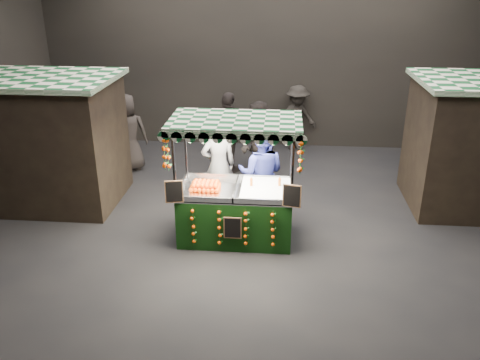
{
  "coord_description": "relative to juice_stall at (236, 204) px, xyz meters",
  "views": [
    {
      "loc": [
        0.34,
        -8.11,
        4.46
      ],
      "look_at": [
        -0.37,
        0.01,
        1.01
      ],
      "focal_mm": 36.96,
      "sensor_mm": 36.0,
      "label": 1
    }
  ],
  "objects": [
    {
      "name": "vendor_grey",
      "position": [
        -0.46,
        1.15,
        0.26
      ],
      "size": [
        0.8,
        0.67,
        1.89
      ],
      "rotation": [
        0.0,
        0.0,
        3.51
      ],
      "color": "gray",
      "rests_on": "ground"
    },
    {
      "name": "neighbour_stall_left",
      "position": [
        -3.99,
        1.31,
        0.62
      ],
      "size": [
        3.0,
        2.2,
        2.6
      ],
      "color": "black",
      "rests_on": "ground"
    },
    {
      "name": "market_hall",
      "position": [
        0.41,
        0.31,
        2.7
      ],
      "size": [
        12.1,
        10.1,
        5.05
      ],
      "color": "black",
      "rests_on": "ground"
    },
    {
      "name": "shopper_1",
      "position": [
        0.28,
        2.37,
        0.27
      ],
      "size": [
        1.16,
        1.18,
        1.92
      ],
      "rotation": [
        0.0,
        0.0,
        -0.84
      ],
      "color": "black",
      "rests_on": "ground"
    },
    {
      "name": "shopper_0",
      "position": [
        0.28,
        3.36,
        0.09
      ],
      "size": [
        0.62,
        0.46,
        1.55
      ],
      "rotation": [
        0.0,
        0.0,
        0.17
      ],
      "color": "black",
      "rests_on": "ground"
    },
    {
      "name": "juice_stall",
      "position": [
        0.0,
        0.0,
        0.0
      ],
      "size": [
        2.29,
        1.34,
        2.22
      ],
      "color": "black",
      "rests_on": "ground"
    },
    {
      "name": "vendor_blue",
      "position": [
        0.4,
        0.83,
        0.24
      ],
      "size": [
        0.96,
        0.78,
        1.86
      ],
      "rotation": [
        0.0,
        0.0,
        3.06
      ],
      "color": "navy",
      "rests_on": "ground"
    },
    {
      "name": "ground",
      "position": [
        0.41,
        0.31,
        -0.69
      ],
      "size": [
        12.0,
        12.0,
        0.0
      ],
      "primitive_type": "plane",
      "color": "black",
      "rests_on": "ground"
    },
    {
      "name": "shopper_4",
      "position": [
        -2.88,
        3.14,
        0.24
      ],
      "size": [
        1.02,
        0.8,
        1.84
      ],
      "rotation": [
        0.0,
        0.0,
        3.41
      ],
      "color": "#2D2724",
      "rests_on": "ground"
    },
    {
      "name": "shopper_2",
      "position": [
        -0.47,
        3.19,
        0.28
      ],
      "size": [
        1.22,
        0.96,
        1.93
      ],
      "rotation": [
        0.0,
        0.0,
        2.64
      ],
      "color": "black",
      "rests_on": "ground"
    },
    {
      "name": "shopper_3",
      "position": [
        1.14,
        4.91,
        0.19
      ],
      "size": [
        1.31,
        1.15,
        1.75
      ],
      "rotation": [
        0.0,
        0.0,
        0.56
      ],
      "color": "black",
      "rests_on": "ground"
    }
  ]
}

